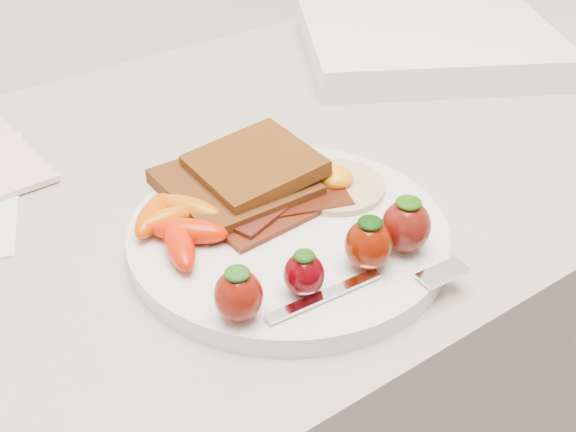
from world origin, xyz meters
TOP-DOWN VIEW (x-y plane):
  - plate at (-0.03, 1.57)m, footprint 0.27×0.27m
  - toast_lower at (-0.04, 1.64)m, footprint 0.12×0.12m
  - toast_upper at (-0.02, 1.64)m, footprint 0.10×0.10m
  - fried_egg at (0.04, 1.59)m, footprint 0.09×0.09m
  - bacon_strips at (-0.02, 1.58)m, footprint 0.13×0.07m
  - baby_carrots at (-0.11, 1.61)m, footprint 0.09×0.11m
  - strawberries at (-0.03, 1.49)m, footprint 0.19×0.05m
  - fork at (-0.02, 1.46)m, footprint 0.16×0.05m
  - appliance at (0.35, 1.79)m, footprint 0.40×0.37m

SIDE VIEW (x-z plane):
  - plate at x=-0.03m, z-range 0.90..0.92m
  - appliance at x=0.35m, z-range 0.90..0.94m
  - fork at x=-0.02m, z-range 0.92..0.92m
  - bacon_strips at x=-0.02m, z-range 0.92..0.93m
  - fried_egg at x=0.04m, z-range 0.91..0.93m
  - toast_lower at x=-0.04m, z-range 0.92..0.93m
  - baby_carrots at x=-0.11m, z-range 0.92..0.94m
  - toast_upper at x=-0.02m, z-range 0.93..0.95m
  - strawberries at x=-0.03m, z-range 0.92..0.96m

